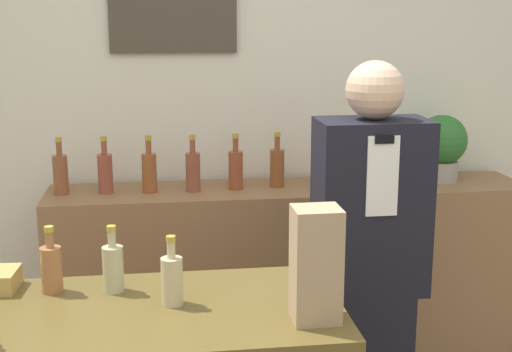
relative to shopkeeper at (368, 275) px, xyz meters
The scene contains 18 objects.
back_wall 1.20m from the shopkeeper, 112.02° to the left, with size 5.20×0.09×2.70m.
back_shelf 0.82m from the shopkeeper, 103.50° to the left, with size 2.28×0.41×1.00m.
shopkeeper is the anchor object (origin of this frame).
potted_plant 1.03m from the shopkeeper, 52.58° to the left, with size 0.25×0.25×0.33m.
paper_bag 0.81m from the shopkeeper, 118.50° to the right, with size 0.13×0.12×0.33m.
tape_dispenser 0.77m from the shopkeeper, 116.25° to the right, with size 0.09×0.06×0.07m.
counter_bottle_1 1.20m from the shopkeeper, 163.09° to the right, with size 0.07×0.07×0.21m.
counter_bottle_2 1.03m from the shopkeeper, 158.81° to the right, with size 0.07×0.07×0.21m.
counter_bottle_3 0.93m from the shopkeeper, 146.97° to the right, with size 0.07×0.07×0.21m.
shelf_bottle_0 1.47m from the shopkeeper, 149.02° to the left, with size 0.07×0.07×0.27m.
shelf_bottle_1 1.30m from the shopkeeper, 144.51° to the left, with size 0.07×0.07×0.27m.
shelf_bottle_2 1.14m from the shopkeeper, 138.97° to the left, with size 0.07×0.07×0.27m.
shelf_bottle_3 1.00m from the shopkeeper, 131.39° to the left, with size 0.07×0.07×0.27m.
shelf_bottle_4 0.90m from the shopkeeper, 120.68° to the left, with size 0.07×0.07×0.27m.
shelf_bottle_5 0.84m from the shopkeeper, 107.25° to the left, with size 0.07×0.07×0.27m.
shelf_bottle_6 0.77m from the shopkeeper, 92.63° to the left, with size 0.07×0.07×0.27m.
shelf_bottle_7 0.81m from the shopkeeper, 77.36° to the left, with size 0.07×0.07×0.27m.
shelf_bottle_8 0.88m from the shopkeeper, 63.81° to the left, with size 0.07×0.07×0.27m.
Camera 1 is at (-0.38, -1.52, 1.81)m, focal length 50.00 mm.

